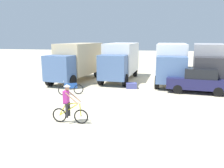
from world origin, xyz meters
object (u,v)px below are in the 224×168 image
box_truck_avon_van (171,61)px  supply_crate (131,86)px  box_truck_white_box (120,60)px  sedan_parked (198,80)px  box_truck_grey_hauler (208,62)px  box_truck_tan_camper (77,60)px  cyclist_orange_shirt (69,105)px  bicycle_spare (71,89)px

box_truck_avon_van → supply_crate: (-3.11, -2.92, -1.66)m
box_truck_white_box → sedan_parked: 7.39m
box_truck_white_box → supply_crate: bearing=-68.4°
box_truck_avon_van → box_truck_grey_hauler: (3.00, -0.18, 0.00)m
box_truck_tan_camper → box_truck_grey_hauler: size_ratio=1.00×
box_truck_tan_camper → sedan_parked: box_truck_tan_camper is taller
sedan_parked → cyclist_orange_shirt: cyclist_orange_shirt is taller
bicycle_spare → supply_crate: (3.92, 2.72, -0.19)m
box_truck_white_box → supply_crate: 4.06m
box_truck_grey_hauler → bicycle_spare: size_ratio=4.44×
box_truck_avon_van → cyclist_orange_shirt: (-5.23, -10.73, -1.03)m
box_truck_tan_camper → bicycle_spare: size_ratio=4.44×
box_truck_avon_van → sedan_parked: size_ratio=1.57×
box_truck_tan_camper → box_truck_white_box: same height
cyclist_orange_shirt → supply_crate: bearing=74.8°
box_truck_grey_hauler → sedan_parked: 3.67m
cyclist_orange_shirt → bicycle_spare: 5.41m
bicycle_spare → box_truck_avon_van: bearing=38.8°
box_truck_grey_hauler → box_truck_white_box: bearing=174.6°
cyclist_orange_shirt → box_truck_grey_hauler: bearing=52.0°
cyclist_orange_shirt → bicycle_spare: size_ratio=1.15×
box_truck_white_box → box_truck_grey_hauler: bearing=-5.4°
box_truck_tan_camper → box_truck_white_box: bearing=17.4°
box_truck_white_box → cyclist_orange_shirt: (-0.76, -11.25, -1.03)m
box_truck_grey_hauler → cyclist_orange_shirt: (-8.23, -10.55, -1.03)m
box_truck_avon_van → sedan_parked: 3.97m
sedan_parked → supply_crate: (-4.78, 0.53, -0.67)m
sedan_parked → bicycle_spare: 8.99m
box_truck_tan_camper → box_truck_white_box: (3.79, 1.19, 0.00)m
box_truck_tan_camper → supply_crate: bearing=-23.7°
cyclist_orange_shirt → bicycle_spare: (-1.79, 5.09, -0.45)m
box_truck_tan_camper → bicycle_spare: 5.34m
box_truck_grey_hauler → box_truck_avon_van: bearing=176.5°
box_truck_grey_hauler → supply_crate: bearing=-155.8°
box_truck_grey_hauler → supply_crate: box_truck_grey_hauler is taller
sedan_parked → cyclist_orange_shirt: size_ratio=2.41×
box_truck_avon_van → box_truck_grey_hauler: same height
box_truck_avon_van → cyclist_orange_shirt: bearing=-116.0°
sedan_parked → supply_crate: size_ratio=5.47×
box_truck_white_box → sedan_parked: bearing=-32.9°
box_truck_white_box → box_truck_grey_hauler: size_ratio=0.98×
box_truck_white_box → supply_crate: size_ratio=8.63×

